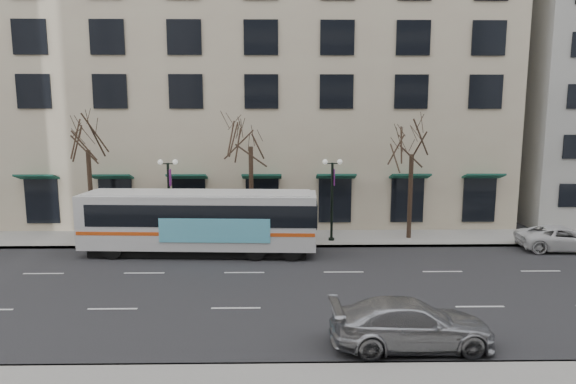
{
  "coord_description": "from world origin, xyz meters",
  "views": [
    {
      "loc": [
        1.82,
        -20.96,
        7.59
      ],
      "look_at": [
        2.21,
        2.87,
        4.0
      ],
      "focal_mm": 30.0,
      "sensor_mm": 36.0,
      "label": 1
    }
  ],
  "objects_px": {
    "tree_far_left": "(87,134)",
    "lamp_post_right": "(332,196)",
    "silver_car": "(411,324)",
    "white_pickup": "(563,238)",
    "city_bus": "(201,220)",
    "tree_far_right": "(412,139)",
    "tree_far_mid": "(251,131)",
    "lamp_post_left": "(169,196)"
  },
  "relations": [
    {
      "from": "tree_far_mid",
      "to": "lamp_post_left",
      "type": "distance_m",
      "value": 6.4
    },
    {
      "from": "tree_far_mid",
      "to": "lamp_post_left",
      "type": "relative_size",
      "value": 1.64
    },
    {
      "from": "tree_far_right",
      "to": "city_bus",
      "type": "distance_m",
      "value": 13.75
    },
    {
      "from": "tree_far_left",
      "to": "lamp_post_left",
      "type": "height_order",
      "value": "tree_far_left"
    },
    {
      "from": "tree_far_right",
      "to": "lamp_post_left",
      "type": "height_order",
      "value": "tree_far_right"
    },
    {
      "from": "silver_car",
      "to": "tree_far_left",
      "type": "bearing_deg",
      "value": 46.84
    },
    {
      "from": "lamp_post_left",
      "to": "white_pickup",
      "type": "xyz_separation_m",
      "value": [
        23.39,
        -2.0,
        -2.23
      ]
    },
    {
      "from": "tree_far_mid",
      "to": "lamp_post_right",
      "type": "relative_size",
      "value": 1.64
    },
    {
      "from": "tree_far_mid",
      "to": "white_pickup",
      "type": "bearing_deg",
      "value": -8.04
    },
    {
      "from": "city_bus",
      "to": "white_pickup",
      "type": "relative_size",
      "value": 2.6
    },
    {
      "from": "silver_car",
      "to": "white_pickup",
      "type": "height_order",
      "value": "silver_car"
    },
    {
      "from": "tree_far_left",
      "to": "city_bus",
      "type": "xyz_separation_m",
      "value": [
        7.35,
        -3.01,
        -4.75
      ]
    },
    {
      "from": "tree_far_left",
      "to": "city_bus",
      "type": "relative_size",
      "value": 0.63
    },
    {
      "from": "tree_far_left",
      "to": "city_bus",
      "type": "bearing_deg",
      "value": -22.28
    },
    {
      "from": "tree_far_left",
      "to": "lamp_post_right",
      "type": "bearing_deg",
      "value": -2.29
    },
    {
      "from": "white_pickup",
      "to": "city_bus",
      "type": "bearing_deg",
      "value": 96.19
    },
    {
      "from": "tree_far_mid",
      "to": "lamp_post_left",
      "type": "xyz_separation_m",
      "value": [
        -4.99,
        -0.6,
        -3.96
      ]
    },
    {
      "from": "city_bus",
      "to": "silver_car",
      "type": "bearing_deg",
      "value": -49.51
    },
    {
      "from": "city_bus",
      "to": "silver_car",
      "type": "distance_m",
      "value": 14.56
    },
    {
      "from": "city_bus",
      "to": "silver_car",
      "type": "xyz_separation_m",
      "value": [
        8.87,
        -11.48,
        -1.16
      ]
    },
    {
      "from": "tree_far_right",
      "to": "silver_car",
      "type": "bearing_deg",
      "value": -104.64
    },
    {
      "from": "lamp_post_left",
      "to": "tree_far_right",
      "type": "bearing_deg",
      "value": 2.29
    },
    {
      "from": "tree_far_left",
      "to": "tree_far_mid",
      "type": "relative_size",
      "value": 0.98
    },
    {
      "from": "city_bus",
      "to": "tree_far_mid",
      "type": "bearing_deg",
      "value": 51.39
    },
    {
      "from": "lamp_post_left",
      "to": "lamp_post_right",
      "type": "relative_size",
      "value": 1.0
    },
    {
      "from": "city_bus",
      "to": "white_pickup",
      "type": "xyz_separation_m",
      "value": [
        21.05,
        0.41,
        -1.24
      ]
    },
    {
      "from": "tree_far_mid",
      "to": "silver_car",
      "type": "bearing_deg",
      "value": -66.79
    },
    {
      "from": "tree_far_mid",
      "to": "lamp_post_left",
      "type": "height_order",
      "value": "tree_far_mid"
    },
    {
      "from": "tree_far_right",
      "to": "lamp_post_left",
      "type": "xyz_separation_m",
      "value": [
        -14.99,
        -0.6,
        -3.48
      ]
    },
    {
      "from": "tree_far_left",
      "to": "city_bus",
      "type": "distance_m",
      "value": 9.25
    },
    {
      "from": "tree_far_mid",
      "to": "tree_far_right",
      "type": "relative_size",
      "value": 1.06
    },
    {
      "from": "tree_far_right",
      "to": "lamp_post_right",
      "type": "relative_size",
      "value": 1.55
    },
    {
      "from": "silver_car",
      "to": "lamp_post_left",
      "type": "bearing_deg",
      "value": 37.52
    },
    {
      "from": "lamp_post_left",
      "to": "silver_car",
      "type": "distance_m",
      "value": 17.98
    },
    {
      "from": "city_bus",
      "to": "white_pickup",
      "type": "height_order",
      "value": "city_bus"
    },
    {
      "from": "lamp_post_right",
      "to": "city_bus",
      "type": "xyz_separation_m",
      "value": [
        -7.66,
        -2.41,
        -0.99
      ]
    },
    {
      "from": "tree_far_right",
      "to": "lamp_post_left",
      "type": "relative_size",
      "value": 1.55
    },
    {
      "from": "silver_car",
      "to": "white_pickup",
      "type": "relative_size",
      "value": 1.07
    },
    {
      "from": "lamp_post_right",
      "to": "white_pickup",
      "type": "xyz_separation_m",
      "value": [
        13.39,
        -2.0,
        -2.23
      ]
    },
    {
      "from": "lamp_post_right",
      "to": "white_pickup",
      "type": "relative_size",
      "value": 1.02
    },
    {
      "from": "lamp_post_left",
      "to": "silver_car",
      "type": "height_order",
      "value": "lamp_post_left"
    },
    {
      "from": "tree_far_right",
      "to": "silver_car",
      "type": "relative_size",
      "value": 1.47
    }
  ]
}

